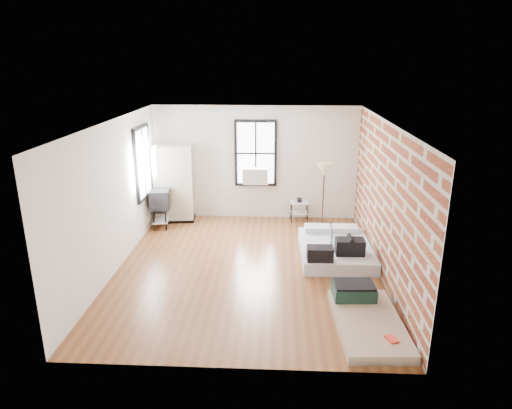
# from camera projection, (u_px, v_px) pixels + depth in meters

# --- Properties ---
(ground) EXTENTS (6.00, 6.00, 0.00)m
(ground) POSITION_uv_depth(u_px,v_px,m) (248.00, 268.00, 8.82)
(ground) COLOR brown
(ground) RESTS_ON ground
(room_shell) EXTENTS (5.02, 6.02, 2.80)m
(room_shell) POSITION_uv_depth(u_px,v_px,m) (261.00, 176.00, 8.62)
(room_shell) COLOR silver
(room_shell) RESTS_ON ground
(mattress_main) EXTENTS (1.45, 1.94, 0.61)m
(mattress_main) POSITION_uv_depth(u_px,v_px,m) (335.00, 249.00, 9.28)
(mattress_main) COLOR silver
(mattress_main) RESTS_ON ground
(mattress_bare) EXTENTS (1.05, 1.86, 0.39)m
(mattress_bare) POSITION_uv_depth(u_px,v_px,m) (365.00, 315.00, 6.99)
(mattress_bare) COLOR tan
(mattress_bare) RESTS_ON ground
(wardrobe) EXTENTS (1.01, 0.65, 1.89)m
(wardrobe) POSITION_uv_depth(u_px,v_px,m) (174.00, 184.00, 11.15)
(wardrobe) COLOR black
(wardrobe) RESTS_ON ground
(side_table) EXTENTS (0.47, 0.38, 0.59)m
(side_table) POSITION_uv_depth(u_px,v_px,m) (299.00, 206.00, 11.24)
(side_table) COLOR black
(side_table) RESTS_ON ground
(floor_lamp) EXTENTS (0.34, 0.34, 1.59)m
(floor_lamp) POSITION_uv_depth(u_px,v_px,m) (324.00, 173.00, 10.42)
(floor_lamp) COLOR #311E10
(floor_lamp) RESTS_ON ground
(tv_stand) EXTENTS (0.52, 0.69, 0.92)m
(tv_stand) POSITION_uv_depth(u_px,v_px,m) (161.00, 200.00, 10.78)
(tv_stand) COLOR black
(tv_stand) RESTS_ON ground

